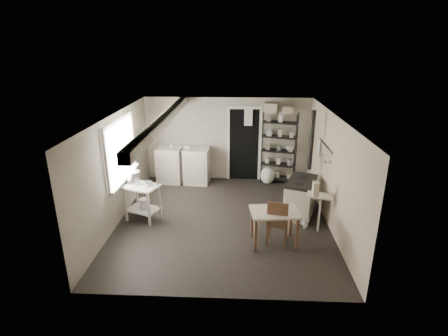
{
  "coord_description": "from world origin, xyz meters",
  "views": [
    {
      "loc": [
        0.34,
        -6.82,
        3.66
      ],
      "look_at": [
        0.0,
        0.3,
        1.1
      ],
      "focal_mm": 28.0,
      "sensor_mm": 36.0,
      "label": 1
    }
  ],
  "objects_px": {
    "base_cabinets": "(184,166)",
    "shelf_rack": "(279,149)",
    "stockpot": "(134,178)",
    "work_table": "(274,225)",
    "prep_table": "(143,203)",
    "flour_sack": "(267,175)",
    "chair": "(278,220)",
    "stove": "(301,196)"
  },
  "relations": [
    {
      "from": "base_cabinets",
      "to": "stove",
      "type": "distance_m",
      "value": 3.42
    },
    {
      "from": "work_table",
      "to": "shelf_rack",
      "type": "bearing_deg",
      "value": 83.08
    },
    {
      "from": "chair",
      "to": "flour_sack",
      "type": "distance_m",
      "value": 3.04
    },
    {
      "from": "base_cabinets",
      "to": "flour_sack",
      "type": "relative_size",
      "value": 3.22
    },
    {
      "from": "prep_table",
      "to": "stockpot",
      "type": "xyz_separation_m",
      "value": [
        -0.17,
        0.1,
        0.54
      ]
    },
    {
      "from": "shelf_rack",
      "to": "stove",
      "type": "bearing_deg",
      "value": -65.8
    },
    {
      "from": "work_table",
      "to": "flour_sack",
      "type": "relative_size",
      "value": 1.93
    },
    {
      "from": "stockpot",
      "to": "work_table",
      "type": "relative_size",
      "value": 0.33
    },
    {
      "from": "stockpot",
      "to": "chair",
      "type": "distance_m",
      "value": 3.16
    },
    {
      "from": "stockpot",
      "to": "work_table",
      "type": "height_order",
      "value": "stockpot"
    },
    {
      "from": "work_table",
      "to": "stockpot",
      "type": "bearing_deg",
      "value": 162.68
    },
    {
      "from": "stove",
      "to": "flour_sack",
      "type": "height_order",
      "value": "stove"
    },
    {
      "from": "chair",
      "to": "flour_sack",
      "type": "relative_size",
      "value": 2.0
    },
    {
      "from": "stockpot",
      "to": "shelf_rack",
      "type": "bearing_deg",
      "value": 34.54
    },
    {
      "from": "stove",
      "to": "shelf_rack",
      "type": "bearing_deg",
      "value": 119.27
    },
    {
      "from": "stockpot",
      "to": "shelf_rack",
      "type": "height_order",
      "value": "shelf_rack"
    },
    {
      "from": "base_cabinets",
      "to": "chair",
      "type": "bearing_deg",
      "value": -48.74
    },
    {
      "from": "stockpot",
      "to": "stove",
      "type": "height_order",
      "value": "stockpot"
    },
    {
      "from": "shelf_rack",
      "to": "stove",
      "type": "relative_size",
      "value": 1.9
    },
    {
      "from": "chair",
      "to": "base_cabinets",
      "type": "bearing_deg",
      "value": 138.82
    },
    {
      "from": "work_table",
      "to": "chair",
      "type": "distance_m",
      "value": 0.13
    },
    {
      "from": "stove",
      "to": "chair",
      "type": "bearing_deg",
      "value": -96.6
    },
    {
      "from": "shelf_rack",
      "to": "stove",
      "type": "xyz_separation_m",
      "value": [
        0.31,
        -1.92,
        -0.51
      ]
    },
    {
      "from": "prep_table",
      "to": "shelf_rack",
      "type": "bearing_deg",
      "value": 37.11
    },
    {
      "from": "stockpot",
      "to": "work_table",
      "type": "distance_m",
      "value": 3.12
    },
    {
      "from": "prep_table",
      "to": "flour_sack",
      "type": "height_order",
      "value": "prep_table"
    },
    {
      "from": "shelf_rack",
      "to": "work_table",
      "type": "xyz_separation_m",
      "value": [
        -0.39,
        -3.19,
        -0.57
      ]
    },
    {
      "from": "work_table",
      "to": "chair",
      "type": "height_order",
      "value": "chair"
    },
    {
      "from": "stockpot",
      "to": "flour_sack",
      "type": "xyz_separation_m",
      "value": [
        3.02,
        2.14,
        -0.7
      ]
    },
    {
      "from": "work_table",
      "to": "base_cabinets",
      "type": "bearing_deg",
      "value": 125.83
    },
    {
      "from": "stove",
      "to": "flour_sack",
      "type": "bearing_deg",
      "value": 128.79
    },
    {
      "from": "stockpot",
      "to": "work_table",
      "type": "bearing_deg",
      "value": -17.32
    },
    {
      "from": "stockpot",
      "to": "chair",
      "type": "relative_size",
      "value": 0.32
    },
    {
      "from": "prep_table",
      "to": "shelf_rack",
      "type": "distance_m",
      "value": 3.98
    },
    {
      "from": "base_cabinets",
      "to": "shelf_rack",
      "type": "distance_m",
      "value": 2.65
    },
    {
      "from": "base_cabinets",
      "to": "work_table",
      "type": "xyz_separation_m",
      "value": [
        2.22,
        -3.07,
        -0.08
      ]
    },
    {
      "from": "chair",
      "to": "stockpot",
      "type": "bearing_deg",
      "value": 175.38
    },
    {
      "from": "prep_table",
      "to": "stove",
      "type": "bearing_deg",
      "value": 7.52
    },
    {
      "from": "stove",
      "to": "work_table",
      "type": "relative_size",
      "value": 1.14
    },
    {
      "from": "stove",
      "to": "flour_sack",
      "type": "relative_size",
      "value": 2.2
    },
    {
      "from": "prep_table",
      "to": "base_cabinets",
      "type": "height_order",
      "value": "base_cabinets"
    },
    {
      "from": "prep_table",
      "to": "base_cabinets",
      "type": "xyz_separation_m",
      "value": [
        0.54,
        2.25,
        0.06
      ]
    }
  ]
}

